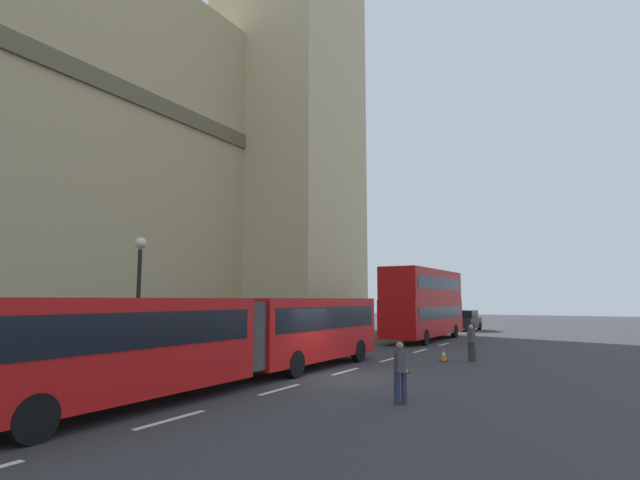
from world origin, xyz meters
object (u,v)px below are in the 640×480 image
Objects in this scene: sedan_lead at (467,320)px; street_lamp at (138,294)px; double_decker_bus at (424,301)px; traffic_cone_west at (404,366)px; pedestrian_by_kerb at (472,341)px; pedestrian_near_cones at (400,370)px; articulated_bus at (233,332)px; traffic_cone_middle at (444,355)px.

street_lamp is at bearing 172.64° from sedan_lead.
sedan_lead is at bearing -7.36° from street_lamp.
double_decker_bus is 18.89× the size of traffic_cone_west.
traffic_cone_west is at bearing 163.73° from pedestrian_by_kerb.
pedestrian_near_cones and pedestrian_by_kerb have the same top height.
articulated_bus reaches higher than pedestrian_near_cones.
articulated_bus is at bearing 88.32° from pedestrian_near_cones.
articulated_bus is at bearing -179.73° from sedan_lead.
sedan_lead is at bearing 0.27° from articulated_bus.
traffic_cone_middle is 0.11× the size of street_lamp.
pedestrian_by_kerb is (-23.08, -5.78, -0.00)m from sedan_lead.
pedestrian_by_kerb reaches higher than traffic_cone_middle.
pedestrian_by_kerb is (10.59, -10.13, -2.14)m from street_lamp.
pedestrian_by_kerb reaches higher than traffic_cone_west.
sedan_lead is at bearing 0.70° from double_decker_bus.
pedestrian_near_cones is 1.00× the size of pedestrian_by_kerb.
articulated_bus reaches higher than traffic_cone_middle.
pedestrian_by_kerb is (0.47, -1.19, 0.63)m from traffic_cone_middle.
pedestrian_by_kerb is (10.35, -5.62, -0.83)m from articulated_bus.
traffic_cone_west is 10.70m from street_lamp.
pedestrian_near_cones is (-20.96, -6.12, -1.80)m from double_decker_bus.
sedan_lead is 0.83× the size of street_lamp.
double_decker_bus is 2.49× the size of sedan_lead.
street_lamp is (-5.61, 8.68, 2.77)m from traffic_cone_west.
traffic_cone_middle is 10.22m from pedestrian_near_cones.
double_decker_bus is 12.02m from traffic_cone_middle.
sedan_lead reaches higher than pedestrian_by_kerb.
traffic_cone_middle is (4.51, -0.27, 0.00)m from traffic_cone_west.
traffic_cone_west is (-28.06, -4.33, -0.63)m from sedan_lead.
traffic_cone_middle is at bearing 111.58° from pedestrian_by_kerb.
traffic_cone_middle is 0.34× the size of pedestrian_by_kerb.
double_decker_bus reaches higher than pedestrian_by_kerb.
pedestrian_near_cones is (-5.55, -1.95, 0.63)m from traffic_cone_west.
traffic_cone_middle is at bearing 9.51° from pedestrian_near_cones.
double_decker_bus is 6.48× the size of pedestrian_near_cones.
traffic_cone_west is (-15.41, -4.17, -2.43)m from double_decker_bus.
street_lamp reaches higher than double_decker_bus.
pedestrian_by_kerb is at bearing -68.42° from traffic_cone_middle.
double_decker_bus is 2.08× the size of street_lamp.
street_lamp is 3.12× the size of pedestrian_near_cones.
pedestrian_near_cones is at bearing -91.68° from articulated_bus.
sedan_lead reaches higher than traffic_cone_middle.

